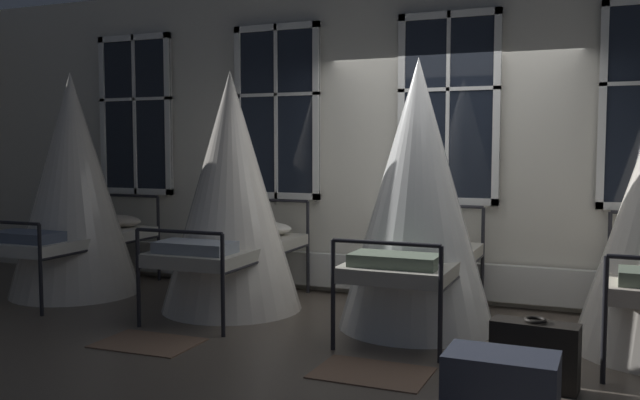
# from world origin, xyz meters

# --- Properties ---
(ground) EXTENTS (23.08, 23.08, 0.00)m
(ground) POSITION_xyz_m (0.00, 0.00, 0.00)
(ground) COLOR brown
(back_wall_with_windows) EXTENTS (12.54, 0.10, 3.39)m
(back_wall_with_windows) POSITION_xyz_m (0.00, 1.14, 1.69)
(back_wall_with_windows) COLOR beige
(back_wall_with_windows) RESTS_ON ground
(window_bank) EXTENTS (8.63, 0.10, 2.85)m
(window_bank) POSITION_xyz_m (0.00, 1.02, 1.13)
(window_bank) COLOR black
(window_bank) RESTS_ON ground
(cot_first) EXTENTS (1.37, 1.88, 2.37)m
(cot_first) POSITION_xyz_m (-3.81, -0.05, 1.16)
(cot_first) COLOR black
(cot_first) RESTS_ON ground
(cot_second) EXTENTS (1.37, 1.90, 2.32)m
(cot_second) POSITION_xyz_m (-1.88, -0.01, 1.13)
(cot_second) COLOR black
(cot_second) RESTS_ON ground
(cot_third) EXTENTS (1.37, 1.88, 2.35)m
(cot_third) POSITION_xyz_m (-0.04, 0.01, 1.15)
(cot_third) COLOR black
(cot_third) RESTS_ON ground
(rug_second) EXTENTS (0.81, 0.58, 0.01)m
(rug_second) POSITION_xyz_m (-1.90, -1.34, 0.01)
(rug_second) COLOR brown
(rug_second) RESTS_ON ground
(rug_third) EXTENTS (0.80, 0.57, 0.01)m
(rug_third) POSITION_xyz_m (0.00, -1.34, 0.01)
(rug_third) COLOR brown
(rug_third) RESTS_ON ground
(suitcase_dark) EXTENTS (0.57, 0.26, 0.47)m
(suitcase_dark) POSITION_xyz_m (1.08, -1.19, 0.22)
(suitcase_dark) COLOR black
(suitcase_dark) RESTS_ON ground
(travel_trunk) EXTENTS (0.64, 0.41, 0.39)m
(travel_trunk) POSITION_xyz_m (0.95, -1.82, 0.20)
(travel_trunk) COLOR #2D3342
(travel_trunk) RESTS_ON ground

